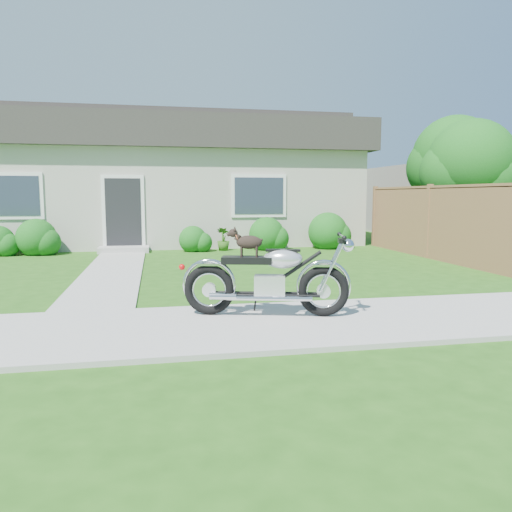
% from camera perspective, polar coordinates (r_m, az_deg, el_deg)
% --- Properties ---
extents(ground, '(80.00, 80.00, 0.00)m').
position_cam_1_polar(ground, '(6.19, -5.59, -8.20)').
color(ground, '#235114').
rests_on(ground, ground).
extents(sidewalk, '(24.00, 2.20, 0.04)m').
position_cam_1_polar(sidewalk, '(6.18, -5.59, -8.02)').
color(sidewalk, '#9E9B93').
rests_on(sidewalk, ground).
extents(walkway, '(1.20, 8.00, 0.03)m').
position_cam_1_polar(walkway, '(11.10, -15.97, -1.60)').
color(walkway, '#9E9B93').
rests_on(walkway, ground).
extents(house, '(12.60, 7.03, 4.50)m').
position_cam_1_polar(house, '(17.96, -9.60, 8.59)').
color(house, beige).
rests_on(house, ground).
extents(fence, '(0.12, 6.62, 1.90)m').
position_cam_1_polar(fence, '(13.59, 19.15, 3.72)').
color(fence, '#A37549').
rests_on(fence, ground).
extents(tree_near, '(2.57, 2.50, 3.84)m').
position_cam_1_polar(tree_near, '(16.17, 23.86, 9.36)').
color(tree_near, '#3D2B1C').
rests_on(tree_near, ground).
extents(tree_far, '(2.81, 2.79, 4.27)m').
position_cam_1_polar(tree_far, '(18.31, 22.18, 9.96)').
color(tree_far, '#3D2B1C').
rests_on(tree_far, ground).
extents(shrub_row, '(10.36, 1.19, 1.19)m').
position_cam_1_polar(shrub_row, '(14.54, -6.65, 2.30)').
color(shrub_row, '#185917').
rests_on(shrub_row, ground).
extents(potted_plant_left, '(0.96, 0.96, 0.81)m').
position_cam_1_polar(potted_plant_left, '(14.86, -23.20, 1.72)').
color(potted_plant_left, '#1C5115').
rests_on(potted_plant_left, ground).
extents(potted_plant_right, '(0.51, 0.51, 0.68)m').
position_cam_1_polar(potted_plant_right, '(14.68, -3.75, 1.96)').
color(potted_plant_right, '#2F5C19').
rests_on(potted_plant_right, ground).
extents(motorcycle_with_dog, '(2.18, 0.87, 1.14)m').
position_cam_1_polar(motorcycle_with_dog, '(6.52, 1.54, -2.49)').
color(motorcycle_with_dog, black).
rests_on(motorcycle_with_dog, sidewalk).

